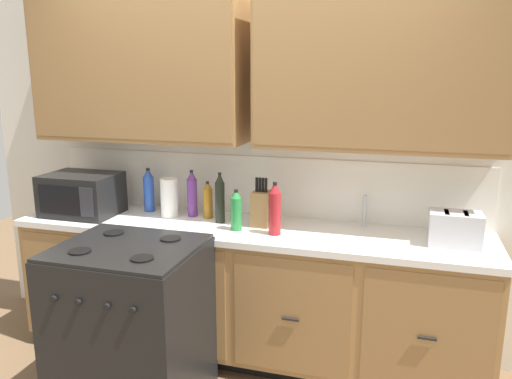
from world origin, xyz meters
The scene contains 14 objects.
wall_unit centered at (0.00, 0.50, 1.64)m, with size 4.16×0.40×2.41m.
counter_run centered at (0.00, 0.30, 0.46)m, with size 2.99×0.64×0.90m.
stove_range centered at (-0.47, -0.33, 0.47)m, with size 0.76×0.68×0.95m.
microwave centered at (-1.15, 0.25, 1.04)m, with size 0.48×0.37×0.28m.
toaster centered at (1.23, 0.29, 1.00)m, with size 0.28×0.18×0.19m.
knife_block centered at (0.09, 0.35, 1.02)m, with size 0.11×0.14×0.31m.
sink_faucet centered at (0.72, 0.51, 1.00)m, with size 0.02×0.02×0.20m, color #B2B5BA.
paper_towel_roll centered at (-0.56, 0.37, 1.03)m, with size 0.12×0.12×0.26m, color white.
bottle_violet centered at (-0.41, 0.42, 1.06)m, with size 0.07×0.07×0.32m.
bottle_blue centered at (-0.75, 0.45, 1.05)m, with size 0.07×0.07×0.30m.
bottle_amber centered at (-0.29, 0.41, 1.03)m, with size 0.06×0.06×0.25m.
bottle_dark centered at (-0.18, 0.34, 1.06)m, with size 0.06×0.06×0.33m.
bottle_green centered at (-0.03, 0.21, 1.03)m, with size 0.07×0.07×0.26m.
bottle_red centered at (0.22, 0.20, 1.06)m, with size 0.07×0.07×0.32m.
Camera 1 is at (0.93, -2.59, 1.84)m, focal length 35.34 mm.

